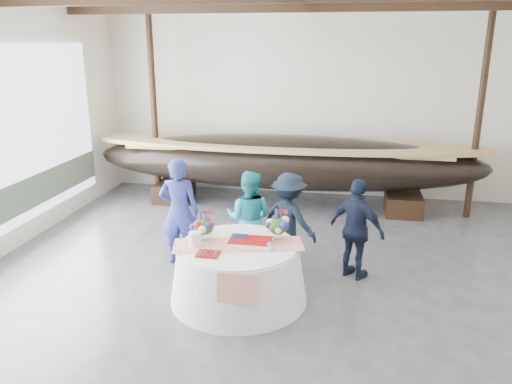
# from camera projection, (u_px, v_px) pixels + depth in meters

# --- Properties ---
(floor) EXTENTS (10.00, 12.00, 0.01)m
(floor) POSITION_uv_depth(u_px,v_px,m) (273.00, 318.00, 6.86)
(floor) COLOR #3D3D42
(floor) RESTS_ON ground
(wall_back) EXTENTS (10.00, 0.02, 4.50)m
(wall_back) POSITION_uv_depth(u_px,v_px,m) (312.00, 102.00, 11.84)
(wall_back) COLOR silver
(wall_back) RESTS_ON ground
(pavilion_structure) EXTENTS (9.80, 11.76, 4.50)m
(pavilion_structure) POSITION_uv_depth(u_px,v_px,m) (285.00, 12.00, 6.46)
(pavilion_structure) COLOR black
(pavilion_structure) RESTS_ON ground
(longboat_display) EXTENTS (8.79, 1.76, 1.65)m
(longboat_display) POSITION_uv_depth(u_px,v_px,m) (285.00, 162.00, 11.17)
(longboat_display) COLOR black
(longboat_display) RESTS_ON ground
(banquet_table) EXTENTS (2.00, 2.00, 0.86)m
(banquet_table) POSITION_uv_depth(u_px,v_px,m) (239.00, 272.00, 7.25)
(banquet_table) COLOR silver
(banquet_table) RESTS_ON ground
(tabletop_items) EXTENTS (1.92, 1.03, 0.40)m
(tabletop_items) POSITION_uv_depth(u_px,v_px,m) (237.00, 232.00, 7.22)
(tabletop_items) COLOR red
(tabletop_items) RESTS_ON banquet_table
(guest_woman_blue) EXTENTS (0.71, 0.50, 1.83)m
(guest_woman_blue) POSITION_uv_depth(u_px,v_px,m) (179.00, 212.00, 8.32)
(guest_woman_blue) COLOR navy
(guest_woman_blue) RESTS_ON ground
(guest_woman_teal) EXTENTS (0.84, 0.69, 1.63)m
(guest_woman_teal) POSITION_uv_depth(u_px,v_px,m) (249.00, 218.00, 8.31)
(guest_woman_teal) COLOR teal
(guest_woman_teal) RESTS_ON ground
(guest_man_left) EXTENTS (1.19, 1.00, 1.59)m
(guest_man_left) POSITION_uv_depth(u_px,v_px,m) (289.00, 220.00, 8.30)
(guest_man_left) COLOR black
(guest_man_left) RESTS_ON ground
(guest_man_right) EXTENTS (1.02, 0.86, 1.64)m
(guest_man_right) POSITION_uv_depth(u_px,v_px,m) (357.00, 229.00, 7.81)
(guest_man_right) COLOR #141B31
(guest_man_right) RESTS_ON ground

